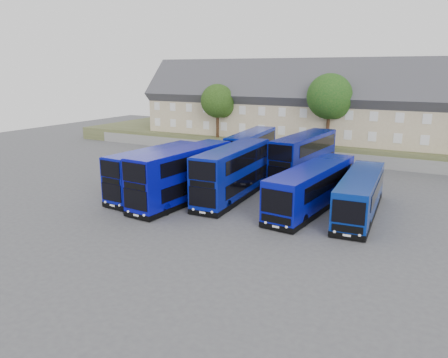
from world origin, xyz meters
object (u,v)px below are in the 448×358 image
dd_front_left (155,173)px  coach_east_a (312,188)px  tree_mid (331,98)px  dd_front_mid (182,176)px  tree_west (219,102)px

dd_front_left → coach_east_a: bearing=16.1°
dd_front_left → coach_east_a: size_ratio=0.82×
dd_front_left → tree_mid: 26.44m
dd_front_left → coach_east_a: dd_front_left is taller
tree_mid → dd_front_mid: bearing=-104.9°
dd_front_mid → coach_east_a: bearing=22.3°
dd_front_left → tree_west: bearing=109.0°
dd_front_left → dd_front_mid: 3.51m
tree_west → tree_mid: tree_mid is taller
coach_east_a → tree_west: size_ratio=1.78×
dd_front_left → coach_east_a: (14.30, 2.94, -0.36)m
dd_front_mid → coach_east_a: (10.84, 3.52, -0.55)m
dd_front_left → tree_mid: tree_mid is taller
tree_west → tree_mid: size_ratio=0.83×
dd_front_mid → tree_mid: (6.48, 24.35, 5.71)m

